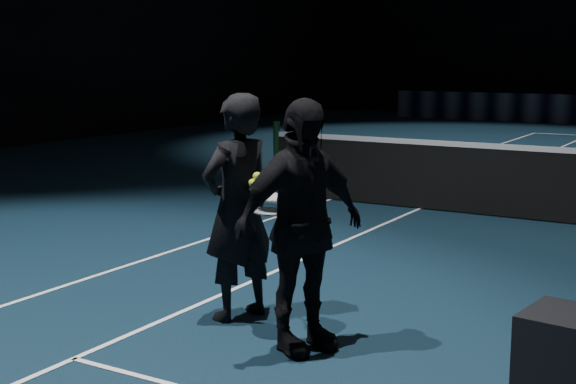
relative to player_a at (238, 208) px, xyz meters
The scene contains 6 objects.
net_post_left 5.78m from the player_a, 118.53° to the left, with size 0.10×0.10×1.10m, color black.
player_a is the anchor object (origin of this frame).
player_b 0.85m from the player_a, 24.84° to the right, with size 1.04×0.43×1.78m, color black.
racket_lower 0.45m from the player_a, 24.84° to the right, with size 0.68×0.22×0.03m, color black, non-canonical shape.
racket_upper 0.42m from the player_a, 19.13° to the right, with size 0.68×0.22×0.03m, color black, non-canonical shape.
tennis_balls 0.35m from the player_a, 23.71° to the right, with size 0.12×0.10×0.12m, color #B5CA2A, non-canonical shape.
Camera 1 is at (-0.17, -10.14, 2.05)m, focal length 50.00 mm.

